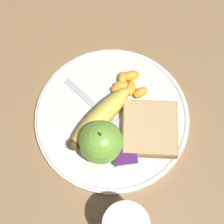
{
  "coord_description": "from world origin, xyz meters",
  "views": [
    {
      "loc": [
        0.25,
        -0.03,
        0.66
      ],
      "look_at": [
        0.0,
        0.0,
        0.03
      ],
      "focal_mm": 60.0,
      "sensor_mm": 36.0,
      "label": 1
    }
  ],
  "objects_px": {
    "apple": "(101,142)",
    "fork": "(106,116)",
    "bread_slice": "(150,129)",
    "jam_packet": "(125,153)",
    "plate": "(112,117)",
    "banana": "(100,118)"
  },
  "relations": [
    {
      "from": "apple",
      "to": "fork",
      "type": "height_order",
      "value": "apple"
    },
    {
      "from": "bread_slice",
      "to": "jam_packet",
      "type": "height_order",
      "value": "same"
    },
    {
      "from": "jam_packet",
      "to": "apple",
      "type": "bearing_deg",
      "value": -111.92
    },
    {
      "from": "plate",
      "to": "apple",
      "type": "bearing_deg",
      "value": -24.04
    },
    {
      "from": "plate",
      "to": "banana",
      "type": "bearing_deg",
      "value": -70.51
    },
    {
      "from": "banana",
      "to": "jam_packet",
      "type": "relative_size",
      "value": 2.91
    },
    {
      "from": "plate",
      "to": "jam_packet",
      "type": "relative_size",
      "value": 6.0
    },
    {
      "from": "fork",
      "to": "bread_slice",
      "type": "bearing_deg",
      "value": 25.21
    },
    {
      "from": "apple",
      "to": "bread_slice",
      "type": "height_order",
      "value": "apple"
    },
    {
      "from": "jam_packet",
      "to": "plate",
      "type": "bearing_deg",
      "value": -170.26
    },
    {
      "from": "fork",
      "to": "banana",
      "type": "bearing_deg",
      "value": -90.55
    },
    {
      "from": "plate",
      "to": "apple",
      "type": "distance_m",
      "value": 0.08
    },
    {
      "from": "apple",
      "to": "bread_slice",
      "type": "xyz_separation_m",
      "value": [
        -0.02,
        0.09,
        -0.03
      ]
    },
    {
      "from": "banana",
      "to": "bread_slice",
      "type": "relative_size",
      "value": 1.18
    },
    {
      "from": "apple",
      "to": "jam_packet",
      "type": "bearing_deg",
      "value": 68.08
    },
    {
      "from": "fork",
      "to": "apple",
      "type": "bearing_deg",
      "value": -51.82
    },
    {
      "from": "plate",
      "to": "banana",
      "type": "xyz_separation_m",
      "value": [
        0.01,
        -0.02,
        0.02
      ]
    },
    {
      "from": "fork",
      "to": "jam_packet",
      "type": "distance_m",
      "value": 0.08
    },
    {
      "from": "plate",
      "to": "fork",
      "type": "bearing_deg",
      "value": -91.92
    },
    {
      "from": "fork",
      "to": "plate",
      "type": "bearing_deg",
      "value": 49.91
    },
    {
      "from": "apple",
      "to": "banana",
      "type": "xyz_separation_m",
      "value": [
        -0.05,
        0.0,
        -0.02
      ]
    },
    {
      "from": "jam_packet",
      "to": "bread_slice",
      "type": "bearing_deg",
      "value": 126.91
    }
  ]
}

